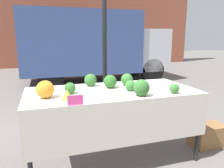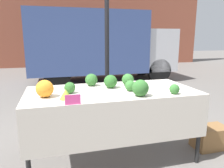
% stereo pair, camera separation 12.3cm
% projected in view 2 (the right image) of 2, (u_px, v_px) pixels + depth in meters
% --- Properties ---
extents(ground_plane, '(40.00, 40.00, 0.00)m').
position_uv_depth(ground_plane, '(112.00, 155.00, 2.96)').
color(ground_plane, slate).
extents(building_facade, '(16.00, 0.60, 6.79)m').
position_uv_depth(building_facade, '(64.00, 2.00, 11.64)').
color(building_facade, brown).
rests_on(building_facade, ground_plane).
extents(tent_pole, '(0.07, 0.07, 2.61)m').
position_uv_depth(tent_pole, '(107.00, 54.00, 3.50)').
color(tent_pole, black).
rests_on(tent_pole, ground_plane).
extents(parked_truck, '(5.06, 1.97, 2.43)m').
position_uv_depth(parked_truck, '(98.00, 44.00, 7.76)').
color(parked_truck, '#384C84').
rests_on(parked_truck, ground_plane).
extents(market_table, '(2.13, 1.00, 0.91)m').
position_uv_depth(market_table, '(114.00, 99.00, 2.72)').
color(market_table, beige).
rests_on(market_table, ground_plane).
extents(orange_cauliflower, '(0.20, 0.20, 0.20)m').
position_uv_depth(orange_cauliflower, '(45.00, 89.00, 2.42)').
color(orange_cauliflower, orange).
rests_on(orange_cauliflower, market_table).
extents(romanesco_head, '(0.14, 0.14, 0.11)m').
position_uv_depth(romanesco_head, '(66.00, 94.00, 2.35)').
color(romanesco_head, '#93B238').
rests_on(romanesco_head, market_table).
extents(broccoli_head_0, '(0.12, 0.12, 0.12)m').
position_uv_depth(broccoli_head_0, '(174.00, 89.00, 2.57)').
color(broccoli_head_0, '#387533').
rests_on(broccoli_head_0, market_table).
extents(broccoli_head_1, '(0.13, 0.13, 0.13)m').
position_uv_depth(broccoli_head_1, '(70.00, 88.00, 2.60)').
color(broccoli_head_1, '#336B2D').
rests_on(broccoli_head_1, market_table).
extents(broccoli_head_2, '(0.17, 0.17, 0.17)m').
position_uv_depth(broccoli_head_2, '(128.00, 80.00, 3.01)').
color(broccoli_head_2, '#387533').
rests_on(broccoli_head_2, market_table).
extents(broccoli_head_3, '(0.19, 0.19, 0.19)m').
position_uv_depth(broccoli_head_3, '(140.00, 88.00, 2.46)').
color(broccoli_head_3, '#336B2D').
rests_on(broccoli_head_3, market_table).
extents(broccoli_head_4, '(0.17, 0.17, 0.17)m').
position_uv_depth(broccoli_head_4, '(111.00, 81.00, 2.87)').
color(broccoli_head_4, '#2D6628').
rests_on(broccoli_head_4, market_table).
extents(broccoli_head_5, '(0.17, 0.17, 0.17)m').
position_uv_depth(broccoli_head_5, '(91.00, 80.00, 2.99)').
color(broccoli_head_5, '#336B2D').
rests_on(broccoli_head_5, market_table).
extents(broccoli_head_6, '(0.13, 0.13, 0.13)m').
position_uv_depth(broccoli_head_6, '(130.00, 86.00, 2.71)').
color(broccoli_head_6, '#387533').
rests_on(broccoli_head_6, market_table).
extents(price_sign, '(0.16, 0.01, 0.10)m').
position_uv_depth(price_sign, '(73.00, 100.00, 2.16)').
color(price_sign, '#EF4793').
rests_on(price_sign, market_table).
extents(produce_crate, '(0.48, 0.32, 0.32)m').
position_uv_depth(produce_crate, '(210.00, 137.00, 3.15)').
color(produce_crate, olive).
rests_on(produce_crate, ground_plane).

